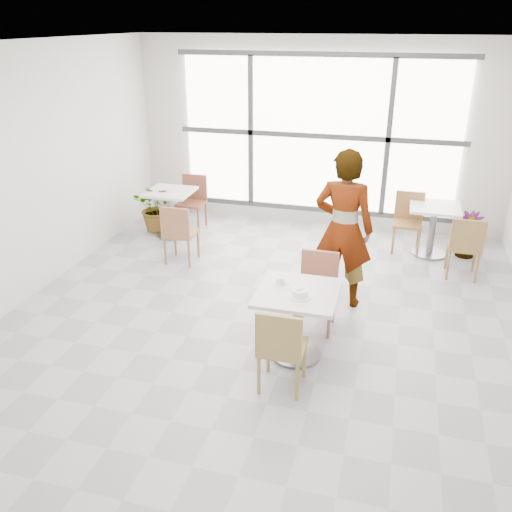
% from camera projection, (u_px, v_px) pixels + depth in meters
% --- Properties ---
extents(floor, '(7.00, 7.00, 0.00)m').
position_uv_depth(floor, '(263.00, 326.00, 6.13)').
color(floor, '#9E9EA5').
rests_on(floor, ground).
extents(ceiling, '(7.00, 7.00, 0.00)m').
position_uv_depth(ceiling, '(265.00, 44.00, 4.92)').
color(ceiling, white).
rests_on(ceiling, ground).
extents(wall_back, '(6.00, 0.00, 6.00)m').
position_uv_depth(wall_back, '(318.00, 135.00, 8.61)').
color(wall_back, silver).
rests_on(wall_back, ground).
extents(wall_front, '(6.00, 0.00, 6.00)m').
position_uv_depth(wall_front, '(71.00, 431.00, 2.44)').
color(wall_front, silver).
rests_on(wall_front, ground).
extents(wall_left, '(0.00, 7.00, 7.00)m').
position_uv_depth(wall_left, '(14.00, 179.00, 6.25)').
color(wall_left, silver).
rests_on(wall_left, ground).
extents(window, '(4.60, 0.07, 2.52)m').
position_uv_depth(window, '(318.00, 136.00, 8.56)').
color(window, white).
rests_on(window, ground).
extents(main_table, '(0.80, 0.80, 0.75)m').
position_uv_depth(main_table, '(297.00, 311.00, 5.39)').
color(main_table, silver).
rests_on(main_table, ground).
extents(chair_near, '(0.42, 0.42, 0.87)m').
position_uv_depth(chair_near, '(281.00, 345.00, 4.87)').
color(chair_near, '#9B8045').
rests_on(chair_near, ground).
extents(chair_far, '(0.42, 0.42, 0.87)m').
position_uv_depth(chair_far, '(318.00, 285.00, 5.97)').
color(chair_far, '#A25E47').
rests_on(chair_far, ground).
extents(oatmeal_bowl, '(0.21, 0.21, 0.10)m').
position_uv_depth(oatmeal_bowl, '(300.00, 293.00, 5.17)').
color(oatmeal_bowl, white).
rests_on(oatmeal_bowl, main_table).
extents(coffee_cup, '(0.16, 0.13, 0.07)m').
position_uv_depth(coffee_cup, '(280.00, 281.00, 5.43)').
color(coffee_cup, silver).
rests_on(coffee_cup, main_table).
extents(person, '(0.74, 0.52, 1.91)m').
position_uv_depth(person, '(344.00, 229.00, 6.28)').
color(person, black).
rests_on(person, ground).
extents(bg_table_left, '(0.70, 0.70, 0.75)m').
position_uv_depth(bg_table_left, '(171.00, 207.00, 8.48)').
color(bg_table_left, white).
rests_on(bg_table_left, ground).
extents(bg_table_right, '(0.70, 0.70, 0.75)m').
position_uv_depth(bg_table_right, '(433.00, 223.00, 7.81)').
color(bg_table_right, white).
rests_on(bg_table_right, ground).
extents(bg_chair_left_near, '(0.42, 0.42, 0.87)m').
position_uv_depth(bg_chair_left_near, '(179.00, 231.00, 7.49)').
color(bg_chair_left_near, '#9A6242').
rests_on(bg_chair_left_near, ground).
extents(bg_chair_left_far, '(0.42, 0.42, 0.87)m').
position_uv_depth(bg_chair_left_far, '(193.00, 198.00, 8.85)').
color(bg_chair_left_far, brown).
rests_on(bg_chair_left_far, ground).
extents(bg_chair_right_near, '(0.42, 0.42, 0.87)m').
position_uv_depth(bg_chair_right_near, '(465.00, 244.00, 7.05)').
color(bg_chair_right_near, olive).
rests_on(bg_chair_right_near, ground).
extents(bg_chair_right_far, '(0.42, 0.42, 0.87)m').
position_uv_depth(bg_chair_right_far, '(408.00, 218.00, 7.98)').
color(bg_chair_right_far, '#99693B').
rests_on(bg_chair_right_far, ground).
extents(plant_left, '(0.73, 0.64, 0.79)m').
position_uv_depth(plant_left, '(158.00, 207.00, 8.75)').
color(plant_left, '#487B3A').
rests_on(plant_left, ground).
extents(plant_right, '(0.49, 0.49, 0.67)m').
position_uv_depth(plant_right, '(467.00, 235.00, 7.80)').
color(plant_right, '#517E47').
rests_on(plant_right, ground).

